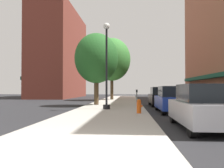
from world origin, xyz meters
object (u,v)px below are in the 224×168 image
at_px(tree_mid, 112,60).
at_px(car_silver, 203,107).
at_px(car_black, 160,97).
at_px(fire_hydrant, 139,106).
at_px(lamppost, 107,64).
at_px(parking_meter_near, 137,94).
at_px(car_blue, 172,100).
at_px(tree_near, 96,58).
at_px(parking_meter_far, 136,94).

bearing_deg(tree_mid, car_silver, -77.49).
distance_m(car_silver, car_black, 12.19).
bearing_deg(fire_hydrant, lamppost, 128.10).
relative_size(parking_meter_near, car_blue, 0.30).
bearing_deg(tree_mid, tree_near, -93.03).
distance_m(fire_hydrant, car_black, 7.91).
bearing_deg(parking_meter_near, car_silver, -82.46).
xyz_separation_m(lamppost, car_silver, (4.25, -7.25, -2.39)).
height_order(tree_near, car_silver, tree_near).
bearing_deg(tree_near, fire_hydrant, -64.59).
bearing_deg(car_blue, tree_near, 134.50).
distance_m(lamppost, tree_mid, 15.46).
distance_m(parking_meter_far, car_blue, 10.33).
relative_size(parking_meter_near, car_black, 0.30).
relative_size(car_silver, car_blue, 1.00).
height_order(parking_meter_near, tree_mid, tree_mid).
relative_size(lamppost, parking_meter_far, 4.50).
relative_size(lamppost, tree_near, 0.94).
distance_m(parking_meter_near, tree_mid, 9.47).
height_order(parking_meter_far, car_blue, car_blue).
height_order(tree_near, tree_mid, tree_mid).
xyz_separation_m(fire_hydrant, car_silver, (2.15, -4.58, 0.29)).
xyz_separation_m(fire_hydrant, tree_near, (-3.42, 7.19, 3.64)).
height_order(parking_meter_near, car_blue, car_blue).
bearing_deg(car_silver, tree_near, 115.94).
relative_size(parking_meter_near, tree_mid, 0.16).
xyz_separation_m(fire_hydrant, parking_meter_near, (0.20, 10.16, 0.43)).
xyz_separation_m(parking_meter_far, tree_near, (-3.62, -4.64, 3.21)).
height_order(fire_hydrant, car_blue, car_blue).
relative_size(tree_near, car_black, 1.45).
height_order(car_silver, car_blue, same).
height_order(parking_meter_far, car_silver, car_silver).
relative_size(parking_meter_near, car_silver, 0.30).
xyz_separation_m(fire_hydrant, parking_meter_far, (0.20, 11.83, 0.43)).
height_order(car_blue, car_black, same).
bearing_deg(fire_hydrant, parking_meter_near, 88.86).
bearing_deg(tree_mid, lamppost, -87.19).
height_order(lamppost, tree_near, tree_near).
height_order(fire_hydrant, parking_meter_near, parking_meter_near).
height_order(parking_meter_near, car_silver, car_silver).
bearing_deg(lamppost, car_blue, -13.10).
height_order(lamppost, parking_meter_near, lamppost).
distance_m(tree_near, tree_mid, 10.85).
distance_m(lamppost, parking_meter_far, 9.71).
relative_size(parking_meter_near, tree_near, 0.21).
relative_size(parking_meter_far, tree_mid, 0.16).
height_order(fire_hydrant, parking_meter_far, parking_meter_far).
bearing_deg(tree_mid, car_black, -64.22).
height_order(tree_mid, car_silver, tree_mid).
relative_size(fire_hydrant, tree_near, 0.13).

